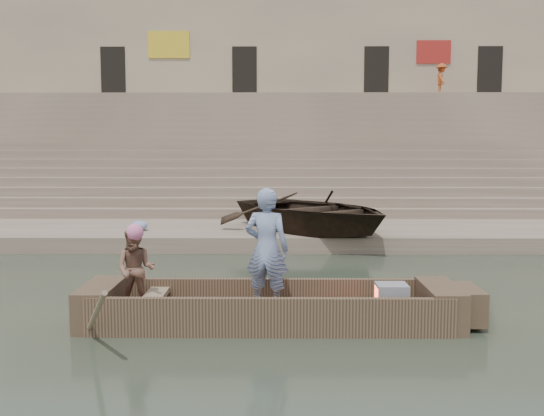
{
  "coord_description": "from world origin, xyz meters",
  "views": [
    {
      "loc": [
        -0.25,
        -8.85,
        2.67
      ],
      "look_at": [
        -0.36,
        3.57,
        1.4
      ],
      "focal_mm": 40.18,
      "sensor_mm": 36.0,
      "label": 1
    }
  ],
  "objects_px": {
    "rowing_man": "(136,270)",
    "pedestrian": "(441,80)",
    "television": "(391,297)",
    "main_rowboat": "(270,317)",
    "beached_rowboat": "(312,211)",
    "standing_man": "(267,249)"
  },
  "relations": [
    {
      "from": "television",
      "to": "standing_man",
      "type": "bearing_deg",
      "value": 178.39
    },
    {
      "from": "standing_man",
      "to": "television",
      "type": "height_order",
      "value": "standing_man"
    },
    {
      "from": "standing_man",
      "to": "beached_rowboat",
      "type": "distance_m",
      "value": 7.24
    },
    {
      "from": "main_rowboat",
      "to": "television",
      "type": "distance_m",
      "value": 1.84
    },
    {
      "from": "standing_man",
      "to": "television",
      "type": "distance_m",
      "value": 1.99
    },
    {
      "from": "standing_man",
      "to": "beached_rowboat",
      "type": "height_order",
      "value": "standing_man"
    },
    {
      "from": "television",
      "to": "pedestrian",
      "type": "distance_m",
      "value": 24.05
    },
    {
      "from": "television",
      "to": "beached_rowboat",
      "type": "xyz_separation_m",
      "value": [
        -0.76,
        7.2,
        0.52
      ]
    },
    {
      "from": "main_rowboat",
      "to": "beached_rowboat",
      "type": "xyz_separation_m",
      "value": [
        1.05,
        7.2,
        0.83
      ]
    },
    {
      "from": "standing_man",
      "to": "pedestrian",
      "type": "height_order",
      "value": "pedestrian"
    },
    {
      "from": "television",
      "to": "rowing_man",
      "type": "bearing_deg",
      "value": -179.44
    },
    {
      "from": "rowing_man",
      "to": "pedestrian",
      "type": "xyz_separation_m",
      "value": [
        10.42,
        22.47,
        5.17
      ]
    },
    {
      "from": "beached_rowboat",
      "to": "pedestrian",
      "type": "bearing_deg",
      "value": 26.97
    },
    {
      "from": "television",
      "to": "main_rowboat",
      "type": "bearing_deg",
      "value": 180.0
    },
    {
      "from": "main_rowboat",
      "to": "beached_rowboat",
      "type": "relative_size",
      "value": 0.96
    },
    {
      "from": "rowing_man",
      "to": "television",
      "type": "distance_m",
      "value": 3.83
    },
    {
      "from": "beached_rowboat",
      "to": "rowing_man",
      "type": "bearing_deg",
      "value": -150.03
    },
    {
      "from": "main_rowboat",
      "to": "rowing_man",
      "type": "relative_size",
      "value": 4.04
    },
    {
      "from": "main_rowboat",
      "to": "pedestrian",
      "type": "distance_m",
      "value": 24.68
    },
    {
      "from": "rowing_man",
      "to": "beached_rowboat",
      "type": "xyz_separation_m",
      "value": [
        3.05,
        7.24,
        0.1
      ]
    },
    {
      "from": "main_rowboat",
      "to": "standing_man",
      "type": "distance_m",
      "value": 1.03
    },
    {
      "from": "standing_man",
      "to": "rowing_man",
      "type": "xyz_separation_m",
      "value": [
        -1.95,
        -0.09,
        -0.3
      ]
    }
  ]
}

